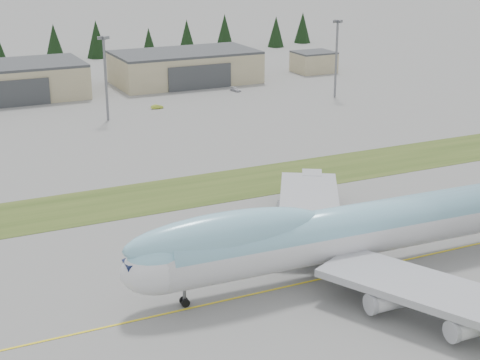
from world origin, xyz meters
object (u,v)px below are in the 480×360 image
hangar_right (185,67)px  service_vehicle_b (157,109)px  boeing_747_freighter (350,230)px  hangar_center (5,81)px  service_vehicle_c (235,91)px

hangar_right → service_vehicle_b: bearing=-123.5°
boeing_747_freighter → hangar_center: size_ratio=1.67×
hangar_center → hangar_right: 60.00m
hangar_center → boeing_747_freighter: bearing=-79.4°
hangar_right → service_vehicle_c: 23.35m
service_vehicle_c → boeing_747_freighter: bearing=-119.2°
boeing_747_freighter → hangar_center: boeing_747_freighter is taller
hangar_right → service_vehicle_b: hangar_right is taller
hangar_right → service_vehicle_b: 40.31m
boeing_747_freighter → hangar_center: bearing=102.5°
boeing_747_freighter → hangar_right: 153.06m
hangar_right → hangar_center: bearing=180.0°
service_vehicle_b → hangar_right: bearing=-33.9°
hangar_center → service_vehicle_c: hangar_center is taller
service_vehicle_c → service_vehicle_b: bearing=-169.6°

